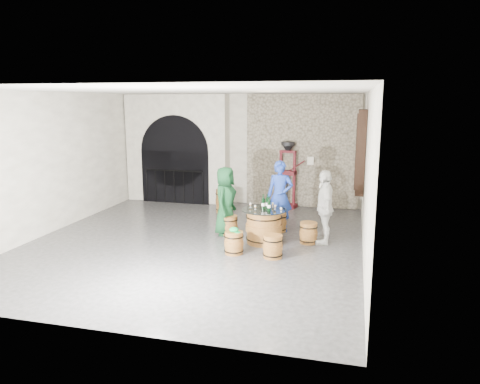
% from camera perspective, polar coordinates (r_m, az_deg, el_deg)
% --- Properties ---
extents(ground, '(8.00, 8.00, 0.00)m').
position_cam_1_polar(ground, '(9.95, -5.54, -6.21)').
color(ground, '#2D2D30').
rests_on(ground, ground).
extents(wall_back, '(8.00, 0.00, 8.00)m').
position_cam_1_polar(wall_back, '(13.39, 0.15, 5.37)').
color(wall_back, silver).
rests_on(wall_back, ground).
extents(wall_front, '(8.00, 0.00, 8.00)m').
position_cam_1_polar(wall_front, '(6.06, -18.72, -2.55)').
color(wall_front, silver).
rests_on(wall_front, ground).
extents(wall_left, '(0.00, 8.00, 8.00)m').
position_cam_1_polar(wall_left, '(11.28, -22.71, 3.36)').
color(wall_left, silver).
rests_on(wall_left, ground).
extents(wall_right, '(0.00, 8.00, 8.00)m').
position_cam_1_polar(wall_right, '(9.03, 15.67, 2.04)').
color(wall_right, silver).
rests_on(wall_right, ground).
extents(ceiling, '(8.00, 8.00, 0.00)m').
position_cam_1_polar(ceiling, '(9.50, -5.91, 12.53)').
color(ceiling, beige).
rests_on(ceiling, wall_back).
extents(stone_facing_panel, '(3.20, 0.12, 3.18)m').
position_cam_1_polar(stone_facing_panel, '(13.01, 7.82, 5.09)').
color(stone_facing_panel, gray).
rests_on(stone_facing_panel, ground).
extents(arched_opening, '(3.10, 0.60, 3.19)m').
position_cam_1_polar(arched_opening, '(13.74, -7.87, 5.34)').
color(arched_opening, silver).
rests_on(arched_opening, ground).
extents(shuttered_window, '(0.23, 1.10, 2.00)m').
position_cam_1_polar(shuttered_window, '(11.38, 14.89, 4.94)').
color(shuttered_window, black).
rests_on(shuttered_window, wall_right).
extents(barrel_table, '(0.95, 0.95, 0.73)m').
position_cam_1_polar(barrel_table, '(9.74, 3.03, -4.34)').
color(barrel_table, brown).
rests_on(barrel_table, ground).
extents(barrel_stool_left, '(0.40, 0.40, 0.46)m').
position_cam_1_polar(barrel_stool_left, '(10.33, -1.35, -4.21)').
color(barrel_stool_left, brown).
rests_on(barrel_stool_left, ground).
extents(barrel_stool_far, '(0.40, 0.40, 0.46)m').
position_cam_1_polar(barrel_stool_far, '(10.64, 4.83, -3.77)').
color(barrel_stool_far, brown).
rests_on(barrel_stool_far, ground).
extents(barrel_stool_right, '(0.40, 0.40, 0.46)m').
position_cam_1_polar(barrel_stool_right, '(9.86, 8.59, -5.10)').
color(barrel_stool_right, brown).
rests_on(barrel_stool_right, ground).
extents(barrel_stool_near_right, '(0.40, 0.40, 0.46)m').
position_cam_1_polar(barrel_stool_near_right, '(8.88, 4.14, -6.84)').
color(barrel_stool_near_right, brown).
rests_on(barrel_stool_near_right, ground).
extents(barrel_stool_near_left, '(0.40, 0.40, 0.46)m').
position_cam_1_polar(barrel_stool_near_left, '(9.08, -0.77, -6.39)').
color(barrel_stool_near_left, brown).
rests_on(barrel_stool_near_left, ground).
extents(green_cap, '(0.23, 0.18, 0.10)m').
position_cam_1_polar(green_cap, '(9.00, -0.75, -4.77)').
color(green_cap, '#0D9343').
rests_on(green_cap, barrel_stool_near_left).
extents(person_green, '(0.54, 0.79, 1.56)m').
position_cam_1_polar(person_green, '(10.26, -1.85, -1.13)').
color(person_green, '#103A1D').
rests_on(person_green, ground).
extents(person_blue, '(0.62, 0.41, 1.65)m').
position_cam_1_polar(person_blue, '(10.58, 5.03, -0.52)').
color(person_blue, '#1C389C').
rests_on(person_blue, ground).
extents(person_white, '(0.55, 0.99, 1.59)m').
position_cam_1_polar(person_white, '(9.76, 10.56, -1.88)').
color(person_white, beige).
rests_on(person_white, ground).
extents(wine_bottle_left, '(0.08, 0.08, 0.32)m').
position_cam_1_polar(wine_bottle_left, '(9.67, 2.93, -1.39)').
color(wine_bottle_left, black).
rests_on(wine_bottle_left, barrel_table).
extents(wine_bottle_center, '(0.08, 0.08, 0.32)m').
position_cam_1_polar(wine_bottle_center, '(9.50, 3.66, -1.62)').
color(wine_bottle_center, black).
rests_on(wine_bottle_center, barrel_table).
extents(wine_bottle_right, '(0.08, 0.08, 0.32)m').
position_cam_1_polar(wine_bottle_right, '(9.69, 3.44, -1.37)').
color(wine_bottle_right, black).
rests_on(wine_bottle_right, barrel_table).
extents(tasting_glass_a, '(0.05, 0.05, 0.10)m').
position_cam_1_polar(tasting_glass_a, '(9.63, 1.93, -1.93)').
color(tasting_glass_a, orange).
rests_on(tasting_glass_a, barrel_table).
extents(tasting_glass_b, '(0.05, 0.05, 0.10)m').
position_cam_1_polar(tasting_glass_b, '(9.68, 4.43, -1.89)').
color(tasting_glass_b, orange).
rests_on(tasting_glass_b, barrel_table).
extents(tasting_glass_c, '(0.05, 0.05, 0.10)m').
position_cam_1_polar(tasting_glass_c, '(9.94, 2.98, -1.52)').
color(tasting_glass_c, orange).
rests_on(tasting_glass_c, barrel_table).
extents(tasting_glass_d, '(0.05, 0.05, 0.10)m').
position_cam_1_polar(tasting_glass_d, '(9.88, 4.12, -1.62)').
color(tasting_glass_d, orange).
rests_on(tasting_glass_d, barrel_table).
extents(tasting_glass_e, '(0.05, 0.05, 0.10)m').
position_cam_1_polar(tasting_glass_e, '(9.45, 5.17, -2.23)').
color(tasting_glass_e, orange).
rests_on(tasting_glass_e, barrel_table).
extents(tasting_glass_f, '(0.05, 0.05, 0.10)m').
position_cam_1_polar(tasting_glass_f, '(9.82, 1.31, -1.66)').
color(tasting_glass_f, orange).
rests_on(tasting_glass_f, barrel_table).
extents(side_barrel, '(0.48, 0.48, 0.64)m').
position_cam_1_polar(side_barrel, '(12.39, -1.99, -1.13)').
color(side_barrel, brown).
rests_on(side_barrel, ground).
extents(corking_press, '(0.79, 0.49, 1.88)m').
position_cam_1_polar(corking_press, '(12.87, 5.99, 2.79)').
color(corking_press, '#480C15').
rests_on(corking_press, ground).
extents(control_box, '(0.18, 0.10, 0.22)m').
position_cam_1_polar(control_box, '(12.94, 8.85, 3.91)').
color(control_box, silver).
rests_on(control_box, wall_back).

